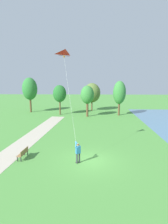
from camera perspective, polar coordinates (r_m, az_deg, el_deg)
name	(u,v)px	position (r m, az deg, el deg)	size (l,w,h in m)	color
ground_plane	(89,161)	(17.01, 1.55, -14.53)	(120.00, 120.00, 0.00)	#4C8E3D
walkway_path	(15,151)	(20.24, -20.36, -10.95)	(2.40, 32.00, 0.02)	#B7AD99
person_kite_flyer	(78,151)	(16.22, -1.85, -11.81)	(0.54, 0.62, 1.83)	#232328
flying_kite	(65,55)	(17.03, -5.66, 16.94)	(1.57, 2.16, 7.76)	red
park_bench_near_walkway	(23,153)	(18.09, -17.98, -11.72)	(0.60, 1.54, 0.88)	olive
tree_lakeside_far	(92,93)	(39.85, 2.43, 5.83)	(3.55, 3.34, 5.84)	brown
tree_treeline_right	(60,94)	(35.72, -7.40, 5.52)	(2.49, 2.14, 5.65)	brown
tree_treeline_left	(87,95)	(33.83, 1.02, 5.17)	(2.41, 2.21, 5.64)	brown
tree_lakeside_near	(30,89)	(39.51, -16.15, 6.73)	(2.99, 2.82, 7.01)	brown
tree_treeline_center	(119,93)	(35.42, 10.72, 5.75)	(2.34, 2.24, 6.43)	brown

